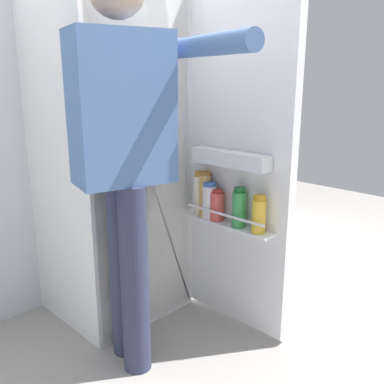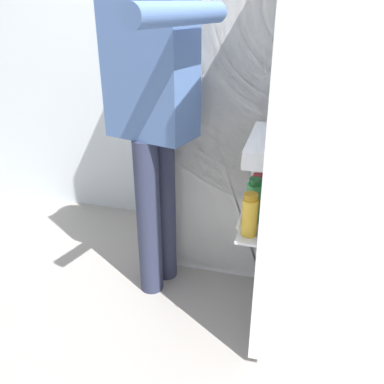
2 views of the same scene
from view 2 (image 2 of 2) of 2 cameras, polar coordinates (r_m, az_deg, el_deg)
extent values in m
plane|color=gray|center=(2.18, 0.79, -14.69)|extent=(6.73, 6.73, 0.00)
cube|color=silver|center=(2.54, 6.26, 21.43)|extent=(4.40, 0.10, 2.47)
cube|color=white|center=(2.26, 4.38, 11.56)|extent=(0.62, 0.58, 1.74)
cube|color=white|center=(1.99, 2.78, 9.70)|extent=(0.58, 0.01, 1.70)
cube|color=white|center=(2.01, 3.14, 13.16)|extent=(0.54, 0.09, 0.01)
cube|color=white|center=(1.66, 11.95, 5.94)|extent=(0.06, 0.60, 1.67)
cube|color=white|center=(1.79, 8.74, -3.24)|extent=(0.09, 0.49, 0.01)
cylinder|color=silver|center=(1.77, 7.61, -1.36)|extent=(0.01, 0.47, 0.01)
cube|color=white|center=(1.66, 9.48, 6.66)|extent=(0.08, 0.42, 0.07)
cylinder|color=tan|center=(1.89, 9.64, 2.08)|extent=(0.06, 0.06, 0.22)
cylinder|color=#996623|center=(1.84, 9.90, 5.42)|extent=(0.05, 0.05, 0.02)
cylinder|color=#DB4C47|center=(1.83, 9.24, -0.01)|extent=(0.07, 0.07, 0.14)
cylinder|color=#B22D28|center=(1.79, 9.42, 2.27)|extent=(0.05, 0.05, 0.02)
cylinder|color=green|center=(1.70, 8.75, -1.52)|extent=(0.07, 0.07, 0.17)
cylinder|color=#195B28|center=(1.66, 8.97, 1.47)|extent=(0.05, 0.05, 0.02)
cylinder|color=gold|center=(1.60, 8.11, -3.55)|extent=(0.06, 0.06, 0.15)
cylinder|color=#BC8419|center=(1.56, 8.31, -0.67)|extent=(0.05, 0.05, 0.02)
cylinder|color=white|center=(1.86, 9.27, 0.96)|extent=(0.07, 0.07, 0.17)
cylinder|color=#335BB2|center=(1.83, 9.48, 3.65)|extent=(0.06, 0.06, 0.02)
cylinder|color=#EDE5CC|center=(1.93, 9.91, 2.37)|extent=(0.06, 0.06, 0.20)
cylinder|color=#B78933|center=(1.89, 10.16, 5.55)|extent=(0.05, 0.05, 0.03)
cylinder|color=red|center=(2.01, 1.34, 14.90)|extent=(0.10, 0.10, 0.10)
cylinder|color=#2D334C|center=(2.13, -3.93, -2.37)|extent=(0.12, 0.12, 0.83)
cylinder|color=#2D334C|center=(2.03, -6.11, -3.93)|extent=(0.12, 0.12, 0.83)
cube|color=#4C6BA3|center=(1.85, -5.85, 16.64)|extent=(0.43, 0.31, 0.59)
cylinder|color=#4C6BA3|center=(2.01, -2.50, 16.78)|extent=(0.08, 0.08, 0.56)
cylinder|color=#4C6BA3|center=(1.52, -1.56, 23.80)|extent=(0.22, 0.56, 0.08)
camera|label=1|loc=(1.70, -63.95, 5.91)|focal=39.82mm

